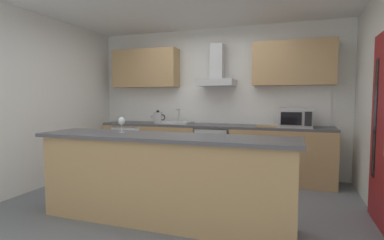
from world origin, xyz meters
name	(u,v)px	position (x,y,z in m)	size (l,w,h in m)	color
ground	(181,204)	(0.00, 0.00, -0.01)	(5.50, 4.53, 0.02)	slate
wall_back	(216,101)	(0.00, 1.83, 1.30)	(5.50, 0.12, 2.60)	white
wall_left	(37,102)	(-2.31, 0.00, 1.30)	(0.12, 4.53, 2.60)	white
backsplash_tile	(215,105)	(0.00, 1.75, 1.23)	(3.82, 0.02, 0.66)	white
counter_back	(211,151)	(0.00, 1.45, 0.45)	(3.96, 0.60, 0.90)	tan
counter_island	(163,179)	(0.03, -0.60, 0.48)	(2.85, 0.64, 0.96)	tan
upper_cabinets	(213,66)	(0.00, 1.60, 1.91)	(3.91, 0.32, 0.70)	tan
side_door	(383,130)	(2.23, 0.06, 1.03)	(0.08, 0.85, 2.05)	maroon
oven	(215,150)	(0.08, 1.42, 0.46)	(0.60, 0.62, 0.80)	slate
refrigerator	(133,148)	(-1.51, 1.42, 0.43)	(0.58, 0.60, 0.85)	white
microwave	(295,118)	(1.37, 1.39, 1.05)	(0.50, 0.38, 0.30)	#B7BABC
sink	(177,122)	(-0.62, 1.43, 0.93)	(0.50, 0.40, 0.26)	silver
kettle	(158,118)	(-0.97, 1.39, 1.01)	(0.29, 0.15, 0.24)	#B7BABC
range_hood	(217,73)	(0.08, 1.55, 1.79)	(0.62, 0.45, 0.72)	#B7BABC
wine_glass	(121,122)	(-0.53, -0.51, 1.08)	(0.08, 0.08, 0.18)	silver
chopping_board	(267,126)	(0.95, 1.40, 0.91)	(0.34, 0.22, 0.02)	tan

